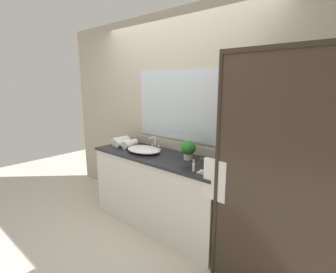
# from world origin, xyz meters

# --- Properties ---
(ground_plane) EXTENTS (8.00, 8.00, 0.00)m
(ground_plane) POSITION_xyz_m (0.00, 0.00, 0.00)
(ground_plane) COLOR beige
(wall_back_with_mirror) EXTENTS (4.40, 0.06, 2.60)m
(wall_back_with_mirror) POSITION_xyz_m (0.00, 0.34, 1.30)
(wall_back_with_mirror) COLOR #B2A893
(wall_back_with_mirror) RESTS_ON ground_plane
(vanity_cabinet) EXTENTS (1.80, 0.58, 0.90)m
(vanity_cabinet) POSITION_xyz_m (0.00, 0.01, 0.45)
(vanity_cabinet) COLOR silver
(vanity_cabinet) RESTS_ON ground_plane
(shower_enclosure) EXTENTS (1.20, 0.59, 2.00)m
(shower_enclosure) POSITION_xyz_m (1.27, -0.19, 1.02)
(shower_enclosure) COLOR #2D2319
(shower_enclosure) RESTS_ON ground_plane
(sink_basin) EXTENTS (0.47, 0.34, 0.06)m
(sink_basin) POSITION_xyz_m (-0.24, -0.01, 0.93)
(sink_basin) COLOR white
(sink_basin) RESTS_ON vanity_cabinet
(faucet) EXTENTS (0.17, 0.13, 0.17)m
(faucet) POSITION_xyz_m (-0.24, 0.18, 0.95)
(faucet) COLOR silver
(faucet) RESTS_ON vanity_cabinet
(potted_plant) EXTENTS (0.17, 0.17, 0.21)m
(potted_plant) POSITION_xyz_m (0.36, 0.10, 1.02)
(potted_plant) COLOR beige
(potted_plant) RESTS_ON vanity_cabinet
(soap_dish) EXTENTS (0.10, 0.07, 0.04)m
(soap_dish) POSITION_xyz_m (0.74, -0.17, 0.91)
(soap_dish) COLOR silver
(soap_dish) RESTS_ON vanity_cabinet
(amenity_bottle_lotion) EXTENTS (0.03, 0.03, 0.10)m
(amenity_bottle_lotion) POSITION_xyz_m (0.64, -0.18, 0.95)
(amenity_bottle_lotion) COLOR white
(amenity_bottle_lotion) RESTS_ON vanity_cabinet
(amenity_bottle_shampoo) EXTENTS (0.02, 0.02, 0.08)m
(amenity_bottle_shampoo) POSITION_xyz_m (0.56, -0.07, 0.94)
(amenity_bottle_shampoo) COLOR silver
(amenity_bottle_shampoo) RESTS_ON vanity_cabinet
(rolled_towel_near_edge) EXTENTS (0.13, 0.24, 0.11)m
(rolled_towel_near_edge) POSITION_xyz_m (-0.76, 0.03, 0.96)
(rolled_towel_near_edge) COLOR white
(rolled_towel_near_edge) RESTS_ON vanity_cabinet
(rolled_towel_middle) EXTENTS (0.12, 0.22, 0.10)m
(rolled_towel_middle) POSITION_xyz_m (-0.65, -0.01, 0.95)
(rolled_towel_middle) COLOR white
(rolled_towel_middle) RESTS_ON vanity_cabinet
(rolled_towel_far_edge) EXTENTS (0.13, 0.23, 0.10)m
(rolled_towel_far_edge) POSITION_xyz_m (-0.54, 0.02, 0.95)
(rolled_towel_far_edge) COLOR white
(rolled_towel_far_edge) RESTS_ON vanity_cabinet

